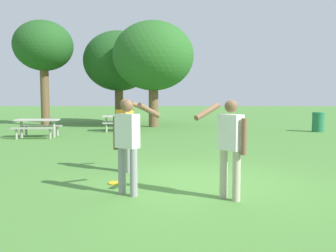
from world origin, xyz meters
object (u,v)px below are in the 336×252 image
Objects in this scene: picnic_table_far at (119,120)px; tree_far_right at (152,56)px; picnic_table_near at (36,124)px; tree_tall_left at (42,47)px; person_thrower at (124,129)px; tree_broad_center at (118,61)px; person_catcher at (229,141)px; frisbee at (114,183)px; trash_can_beside_table at (317,122)px; person_bystander at (127,139)px.

picnic_table_far is 4.52m from tree_far_right.
picnic_table_near is 7.84m from tree_tall_left.
person_thrower is 0.28× the size of tree_broad_center.
person_catcher reaches higher than picnic_table_near.
picnic_table_near reaches higher than frisbee.
frisbee is at bearing -93.73° from person_thrower.
trash_can_beside_table is 0.16× the size of tree_far_right.
tree_broad_center reaches higher than tree_far_right.
tree_tall_left is (-14.70, 3.95, 4.17)m from trash_can_beside_table.
picnic_table_near is at bearing -104.88° from tree_broad_center.
picnic_table_near is (-6.45, 8.79, -0.40)m from person_catcher.
tree_tall_left is 4.65m from tree_broad_center.
tree_tall_left is at bearing -154.55° from tree_broad_center.
person_bystander is 14.17m from tree_far_right.
tree_far_right is at bearing -52.02° from tree_broad_center.
trash_can_beside_table is at bearing 47.65° from person_thrower.
person_catcher is at bearing -26.90° from frisbee.
tree_tall_left is 1.04× the size of tree_broad_center.
tree_far_right is at bearing 160.63° from trash_can_beside_table.
person_thrower is 0.92× the size of picnic_table_near.
person_catcher is at bearing -73.63° from picnic_table_far.
tree_tall_left reaches higher than frisbee.
tree_far_right reaches higher than picnic_table_near.
picnic_table_far is at bearing 177.97° from trash_can_beside_table.
picnic_table_far is (-1.44, 9.44, -0.40)m from person_thrower.
person_thrower is 6.38× the size of frisbee.
picnic_table_near is (-4.41, 7.75, 0.55)m from frisbee.
frisbee is 16.77m from tree_broad_center.
person_catcher is 0.26× the size of tree_tall_left.
tree_far_right reaches higher than person_bystander.
person_catcher is 0.28× the size of tree_far_right.
person_bystander is (0.28, -1.89, 0.00)m from person_thrower.
person_bystander is at bearing -65.56° from frisbee.
tree_broad_center is at bearing 98.51° from person_bystander.
trash_can_beside_table reaches higher than frisbee.
tree_tall_left reaches higher than picnic_table_far.
person_thrower is 1.91m from person_bystander.
tree_tall_left is at bearing 164.97° from trash_can_beside_table.
frisbee is at bearing -65.89° from tree_tall_left.
person_bystander reaches higher than picnic_table_far.
person_bystander is 0.86× the size of picnic_table_far.
person_catcher is at bearing -53.72° from picnic_table_near.
picnic_table_far is (-3.40, 11.59, -0.40)m from person_catcher.
person_catcher is 17.94m from tree_broad_center.
person_bystander is 1.71× the size of trash_can_beside_table.
frisbee is at bearing -90.91° from tree_far_right.
person_catcher is at bearing -82.60° from tree_far_right.
tree_far_right reaches higher than person_catcher.
tree_tall_left is at bearing 116.17° from person_thrower.
tree_tall_left reaches higher than person_bystander.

